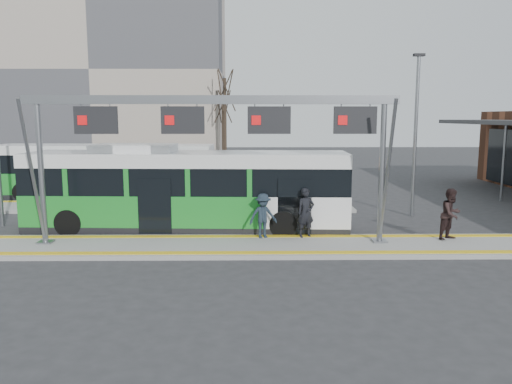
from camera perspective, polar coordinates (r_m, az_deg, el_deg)
ground at (r=17.81m, az=-3.37°, el=-6.45°), size 120.00×120.00×0.00m
platform_main at (r=17.79m, az=-3.37°, el=-6.21°), size 22.00×3.00×0.15m
platform_second at (r=26.04m, az=-11.39°, el=-1.63°), size 20.00×3.00×0.15m
tactile_main at (r=17.77m, az=-3.37°, el=-5.95°), size 22.00×2.65×0.02m
tactile_second at (r=27.14m, az=-10.95°, el=-1.03°), size 20.00×0.35×0.02m
gantry at (r=17.48m, az=-4.60°, el=7.53°), size 13.00×1.68×5.20m
apartment_block at (r=55.40m, az=-16.67°, el=12.98°), size 24.50×12.50×18.40m
hero_bus at (r=20.49m, az=-7.88°, el=0.08°), size 12.93×3.26×3.53m
bg_bus_green at (r=29.65m, az=-16.87°, el=2.20°), size 12.34×3.17×3.06m
passenger_a at (r=18.72m, az=5.71°, el=-2.36°), size 0.78×0.64×1.85m
passenger_b at (r=19.60m, az=21.40°, el=-2.36°), size 1.16×1.10×1.89m
passenger_c at (r=18.52m, az=0.80°, el=-2.73°), size 1.21×0.93×1.66m
tree_left at (r=45.24m, az=-3.59°, el=11.44°), size 1.40×1.40×9.08m
tree_mid at (r=46.59m, az=-3.78°, el=9.65°), size 1.40×1.40×7.26m
lamp_east at (r=24.11m, az=17.76°, el=6.60°), size 0.50×0.25×7.42m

